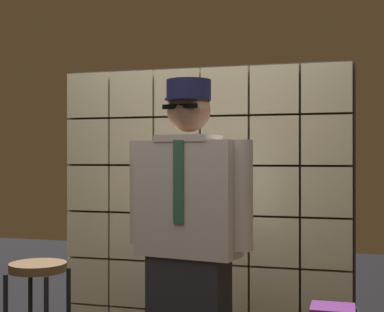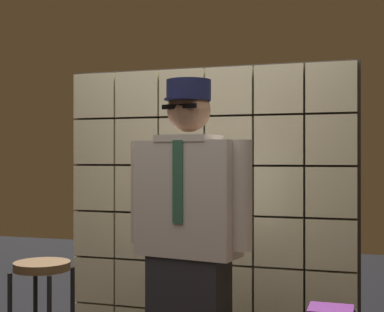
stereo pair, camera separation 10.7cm
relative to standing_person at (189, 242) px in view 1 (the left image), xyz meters
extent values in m
cube|color=beige|center=(-0.97, 0.84, -0.44)|extent=(0.32, 0.08, 0.32)
cube|color=beige|center=(-0.64, 0.84, -0.44)|extent=(0.32, 0.08, 0.32)
cube|color=beige|center=(-0.32, 0.84, -0.44)|extent=(0.32, 0.08, 0.32)
cube|color=beige|center=(0.01, 0.84, -0.44)|extent=(0.32, 0.08, 0.32)
cube|color=beige|center=(0.34, 0.84, -0.44)|extent=(0.32, 0.08, 0.32)
cube|color=beige|center=(0.67, 0.84, -0.44)|extent=(0.32, 0.08, 0.32)
cube|color=beige|center=(-0.97, 0.84, -0.11)|extent=(0.32, 0.08, 0.32)
cube|color=beige|center=(-0.64, 0.84, -0.11)|extent=(0.32, 0.08, 0.32)
cube|color=beige|center=(-0.32, 0.84, -0.11)|extent=(0.32, 0.08, 0.32)
cube|color=beige|center=(0.01, 0.84, -0.11)|extent=(0.32, 0.08, 0.32)
cube|color=beige|center=(0.34, 0.84, -0.11)|extent=(0.32, 0.08, 0.32)
cube|color=beige|center=(0.67, 0.84, -0.11)|extent=(0.32, 0.08, 0.32)
cube|color=beige|center=(-0.97, 0.84, 0.22)|extent=(0.32, 0.08, 0.32)
cube|color=beige|center=(-0.64, 0.84, 0.22)|extent=(0.32, 0.08, 0.32)
cube|color=beige|center=(-0.32, 0.84, 0.22)|extent=(0.32, 0.08, 0.32)
cube|color=beige|center=(0.01, 0.84, 0.22)|extent=(0.32, 0.08, 0.32)
cube|color=beige|center=(0.34, 0.84, 0.22)|extent=(0.32, 0.08, 0.32)
cube|color=beige|center=(0.67, 0.84, 0.22)|extent=(0.32, 0.08, 0.32)
cube|color=beige|center=(-0.97, 0.84, 0.55)|extent=(0.32, 0.08, 0.32)
cube|color=beige|center=(-0.64, 0.84, 0.55)|extent=(0.32, 0.08, 0.32)
cube|color=beige|center=(-0.32, 0.84, 0.55)|extent=(0.32, 0.08, 0.32)
cube|color=beige|center=(0.01, 0.84, 0.55)|extent=(0.32, 0.08, 0.32)
cube|color=beige|center=(0.34, 0.84, 0.55)|extent=(0.32, 0.08, 0.32)
cube|color=beige|center=(0.67, 0.84, 0.55)|extent=(0.32, 0.08, 0.32)
cube|color=beige|center=(-0.97, 0.84, 0.88)|extent=(0.32, 0.08, 0.32)
cube|color=beige|center=(-0.64, 0.84, 0.88)|extent=(0.32, 0.08, 0.32)
cube|color=beige|center=(-0.32, 0.84, 0.88)|extent=(0.32, 0.08, 0.32)
cube|color=beige|center=(0.01, 0.84, 0.88)|extent=(0.32, 0.08, 0.32)
cube|color=beige|center=(0.34, 0.84, 0.88)|extent=(0.32, 0.08, 0.32)
cube|color=beige|center=(0.67, 0.84, 0.88)|extent=(0.32, 0.08, 0.32)
cube|color=#38332D|center=(-0.15, 0.89, 0.06)|extent=(2.00, 0.02, 2.00)
cube|color=silver|center=(0.00, 0.00, 0.23)|extent=(0.56, 0.31, 0.60)
cube|color=#33664C|center=(-0.02, -0.12, 0.32)|extent=(0.06, 0.02, 0.42)
cube|color=silver|center=(0.00, 0.00, 0.54)|extent=(0.33, 0.29, 0.04)
sphere|color=#A87A5B|center=(0.00, 0.00, 0.69)|extent=(0.23, 0.23, 0.23)
ellipsoid|color=black|center=(-0.01, -0.05, 0.65)|extent=(0.16, 0.10, 0.10)
cube|color=black|center=(-0.02, -0.10, 0.70)|extent=(0.20, 0.04, 0.02)
cylinder|color=#191E47|center=(-0.01, -0.08, 0.74)|extent=(0.20, 0.20, 0.01)
cylinder|color=#191E47|center=(0.00, 0.00, 0.79)|extent=(0.24, 0.24, 0.11)
cylinder|color=silver|center=(0.29, -0.05, 0.25)|extent=(0.12, 0.12, 0.55)
cylinder|color=silver|center=(-0.29, 0.05, 0.25)|extent=(0.12, 0.12, 0.55)
cylinder|color=brown|center=(-0.98, 0.16, -0.21)|extent=(0.34, 0.34, 0.05)
cube|color=#591E66|center=(0.74, -0.20, -0.25)|extent=(0.20, 0.18, 0.02)
camera|label=1|loc=(0.80, -2.83, 0.44)|focal=52.64mm
camera|label=2|loc=(0.91, -2.80, 0.44)|focal=52.64mm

